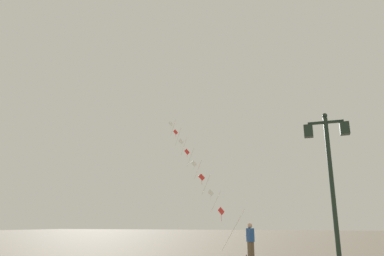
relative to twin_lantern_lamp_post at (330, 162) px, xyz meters
name	(u,v)px	position (x,y,z in m)	size (l,w,h in m)	color
ground_plane	(296,254)	(-1.83, 10.90, -3.56)	(160.00, 160.00, 0.00)	#756B5B
twin_lantern_lamp_post	(330,162)	(0.00, 0.00, 0.00)	(1.37, 0.28, 5.16)	#1E2D23
kite_train	(194,164)	(-8.83, 12.90, 2.42)	(8.97, 11.14, 11.05)	brown
kite_flyer	(250,241)	(-3.53, 5.37, -2.65)	(0.49, 0.59, 1.71)	brown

